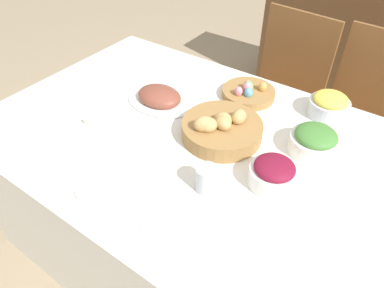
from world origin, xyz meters
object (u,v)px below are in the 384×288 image
object	(u,v)px
bread_basket	(221,129)
spoon	(160,208)
green_salad_bowl	(314,141)
knife	(153,204)
butter_dish	(100,122)
sideboard	(360,42)
chair_far_center	(279,91)
beet_salad_bowl	(273,173)
pineapple_bowl	(329,105)
ham_platter	(160,97)
egg_basket	(248,92)
drinking_cup	(206,179)
dinner_plate	(116,182)
fork	(84,163)
chair_far_right	(360,117)

from	to	relation	value
bread_basket	spoon	bearing A→B (deg)	-85.77
green_salad_bowl	knife	size ratio (longest dim) A/B	0.89
green_salad_bowl	butter_dish	world-z (taller)	green_salad_bowl
sideboard	spoon	xyz separation A→B (m)	(-0.08, -2.25, 0.28)
chair_far_center	beet_salad_bowl	distance (m)	1.03
sideboard	pineapple_bowl	bearing A→B (deg)	-83.59
ham_platter	pineapple_bowl	world-z (taller)	pineapple_bowl
ham_platter	spoon	distance (m)	0.58
chair_far_center	egg_basket	bearing A→B (deg)	-78.94
egg_basket	drinking_cup	size ratio (longest dim) A/B	2.50
dinner_plate	fork	world-z (taller)	dinner_plate
green_salad_bowl	spoon	size ratio (longest dim) A/B	0.89
beet_salad_bowl	spoon	size ratio (longest dim) A/B	0.79
fork	spoon	size ratio (longest dim) A/B	1.00
chair_far_right	pineapple_bowl	bearing A→B (deg)	-96.38
sideboard	drinking_cup	distance (m)	2.13
chair_far_center	green_salad_bowl	distance (m)	0.85
knife	drinking_cup	world-z (taller)	drinking_cup
drinking_cup	pineapple_bowl	bearing A→B (deg)	73.62
beet_salad_bowl	knife	size ratio (longest dim) A/B	0.79
sideboard	spoon	world-z (taller)	sideboard
sideboard	beet_salad_bowl	xyz separation A→B (m)	(0.15, -1.96, 0.33)
pineapple_bowl	ham_platter	bearing A→B (deg)	-152.38
chair_far_right	chair_far_center	distance (m)	0.46
ham_platter	green_salad_bowl	distance (m)	0.65
pineapple_bowl	green_salad_bowl	world-z (taller)	same
pineapple_bowl	beet_salad_bowl	xyz separation A→B (m)	(-0.02, -0.48, -0.00)
bread_basket	drinking_cup	world-z (taller)	bread_basket
ham_platter	fork	bearing A→B (deg)	-86.98
chair_far_right	knife	distance (m)	1.30
drinking_cup	spoon	bearing A→B (deg)	-114.69
green_salad_bowl	beet_salad_bowl	bearing A→B (deg)	-102.63
chair_far_center	egg_basket	xyz separation A→B (m)	(0.04, -0.52, 0.27)
bread_basket	egg_basket	distance (m)	0.31
sideboard	dinner_plate	size ratio (longest dim) A/B	5.40
ham_platter	knife	bearing A→B (deg)	-53.11
bread_basket	beet_salad_bowl	world-z (taller)	bread_basket
pineapple_bowl	fork	size ratio (longest dim) A/B	0.82
chair_far_center	sideboard	xyz separation A→B (m)	(0.20, 1.04, -0.03)
chair_far_center	dinner_plate	bearing A→B (deg)	-86.62
chair_far_right	fork	xyz separation A→B (m)	(-0.69, -1.22, 0.25)
chair_far_center	spoon	world-z (taller)	chair_far_center
sideboard	egg_basket	xyz separation A→B (m)	(-0.16, -1.55, 0.31)
chair_far_right	egg_basket	distance (m)	0.72
beet_salad_bowl	drinking_cup	xyz separation A→B (m)	(-0.16, -0.14, -0.00)
chair_far_right	butter_dish	bearing A→B (deg)	-122.45
chair_far_right	dinner_plate	bearing A→B (deg)	-108.15
drinking_cup	butter_dish	distance (m)	0.53
chair_far_right	egg_basket	world-z (taller)	chair_far_right
chair_far_right	butter_dish	distance (m)	1.33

